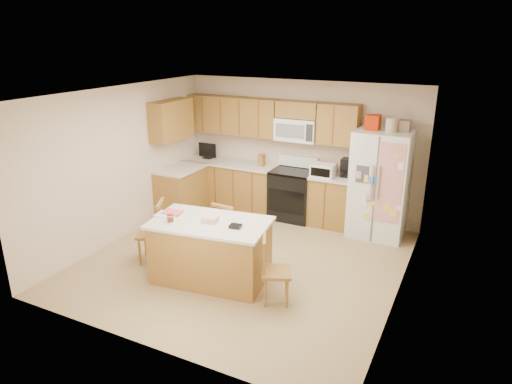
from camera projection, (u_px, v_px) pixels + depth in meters
The scene contains 9 objects.
ground at pixel (244, 261), 6.93m from camera, with size 4.50×4.50×0.00m, color #987D51.
room_shell at pixel (243, 170), 6.46m from camera, with size 4.60×4.60×2.52m.
cabinetry at pixel (242, 166), 8.56m from camera, with size 3.36×1.56×2.15m.
stove at pixel (293, 194), 8.42m from camera, with size 0.76×0.65×1.13m.
refrigerator at pixel (380, 183), 7.56m from camera, with size 0.90×0.79×2.04m.
island at pixel (211, 250), 6.28m from camera, with size 1.70×1.13×0.96m.
windsor_chair_left at pixel (153, 233), 6.79m from camera, with size 0.53×0.54×0.96m.
windsor_chair_back at pixel (228, 232), 6.86m from camera, with size 0.42×0.41×0.92m.
windsor_chair_right at pixel (275, 271), 5.76m from camera, with size 0.49×0.50×0.89m.
Camera 1 is at (2.91, -5.48, 3.26)m, focal length 32.00 mm.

